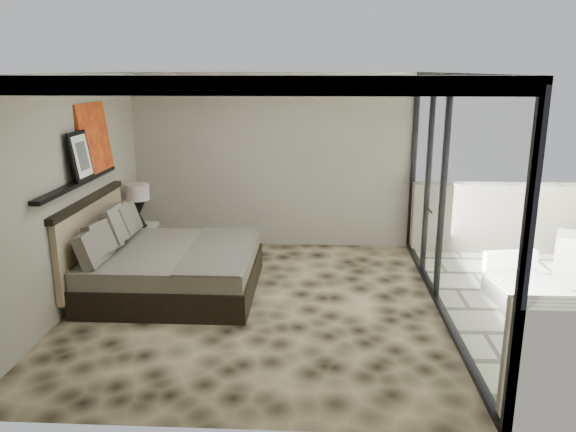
{
  "coord_description": "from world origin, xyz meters",
  "views": [
    {
      "loc": [
        0.72,
        -6.45,
        2.84
      ],
      "look_at": [
        0.36,
        0.4,
        1.04
      ],
      "focal_mm": 35.0,
      "sensor_mm": 36.0,
      "label": 1
    }
  ],
  "objects_px": {
    "table_lamp": "(138,199)",
    "ottoman": "(576,253)",
    "bed": "(166,265)",
    "nightstand": "(140,243)",
    "lounger": "(535,298)"
  },
  "relations": [
    {
      "from": "table_lamp",
      "to": "ottoman",
      "type": "relative_size",
      "value": 1.15
    },
    {
      "from": "bed",
      "to": "table_lamp",
      "type": "height_order",
      "value": "bed"
    },
    {
      "from": "nightstand",
      "to": "ottoman",
      "type": "xyz_separation_m",
      "value": [
        6.44,
        -0.29,
        0.04
      ]
    },
    {
      "from": "table_lamp",
      "to": "ottoman",
      "type": "height_order",
      "value": "table_lamp"
    },
    {
      "from": "lounger",
      "to": "nightstand",
      "type": "bearing_deg",
      "value": 151.44
    },
    {
      "from": "nightstand",
      "to": "lounger",
      "type": "relative_size",
      "value": 0.31
    },
    {
      "from": "bed",
      "to": "lounger",
      "type": "height_order",
      "value": "bed"
    },
    {
      "from": "bed",
      "to": "ottoman",
      "type": "relative_size",
      "value": 3.88
    },
    {
      "from": "nightstand",
      "to": "ottoman",
      "type": "distance_m",
      "value": 6.45
    },
    {
      "from": "lounger",
      "to": "bed",
      "type": "bearing_deg",
      "value": 164.02
    },
    {
      "from": "nightstand",
      "to": "table_lamp",
      "type": "bearing_deg",
      "value": 81.74
    },
    {
      "from": "nightstand",
      "to": "lounger",
      "type": "xyz_separation_m",
      "value": [
        5.36,
        -1.71,
        -0.07
      ]
    },
    {
      "from": "bed",
      "to": "nightstand",
      "type": "distance_m",
      "value": 1.51
    },
    {
      "from": "bed",
      "to": "lounger",
      "type": "bearing_deg",
      "value": -5.1
    },
    {
      "from": "ottoman",
      "to": "bed",
      "type": "bearing_deg",
      "value": -169.98
    }
  ]
}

